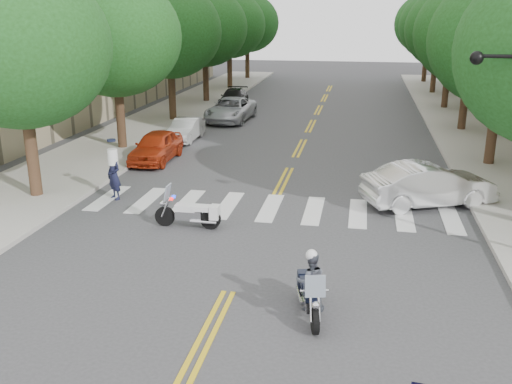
% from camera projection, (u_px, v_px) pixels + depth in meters
% --- Properties ---
extents(ground, '(140.00, 140.00, 0.00)m').
position_uv_depth(ground, '(229.00, 292.00, 14.27)').
color(ground, '#38383A').
rests_on(ground, ground).
extents(sidewalk_left, '(5.00, 60.00, 0.15)m').
position_uv_depth(sidewalk_left, '(163.00, 120.00, 36.52)').
color(sidewalk_left, '#9E9991').
rests_on(sidewalk_left, ground).
extents(sidewalk_right, '(5.00, 60.00, 0.15)m').
position_uv_depth(sidewalk_right, '(474.00, 130.00, 33.19)').
color(sidewalk_right, '#9E9991').
rests_on(sidewalk_right, ground).
extents(tree_l_0, '(6.40, 6.40, 8.45)m').
position_uv_depth(tree_l_0, '(19.00, 46.00, 19.75)').
color(tree_l_0, '#382316').
rests_on(tree_l_0, ground).
extents(tree_l_1, '(6.40, 6.40, 8.45)m').
position_uv_depth(tree_l_1, '(115.00, 36.00, 27.24)').
color(tree_l_1, '#382316').
rests_on(tree_l_1, ground).
extents(tree_l_2, '(6.40, 6.40, 8.45)m').
position_uv_depth(tree_l_2, '(169.00, 31.00, 34.74)').
color(tree_l_2, '#382316').
rests_on(tree_l_2, ground).
extents(tree_l_3, '(6.40, 6.40, 8.45)m').
position_uv_depth(tree_l_3, '(204.00, 27.00, 42.23)').
color(tree_l_3, '#382316').
rests_on(tree_l_3, ground).
extents(tree_l_4, '(6.40, 6.40, 8.45)m').
position_uv_depth(tree_l_4, '(229.00, 25.00, 49.73)').
color(tree_l_4, '#382316').
rests_on(tree_l_4, ground).
extents(tree_l_5, '(6.40, 6.40, 8.45)m').
position_uv_depth(tree_l_5, '(247.00, 23.00, 57.22)').
color(tree_l_5, '#382316').
rests_on(tree_l_5, ground).
extents(tree_r_1, '(6.40, 6.40, 8.45)m').
position_uv_depth(tree_r_1, '(504.00, 40.00, 24.16)').
color(tree_r_1, '#382316').
rests_on(tree_r_1, ground).
extents(tree_r_2, '(6.40, 6.40, 8.45)m').
position_uv_depth(tree_r_2, '(472.00, 33.00, 31.66)').
color(tree_r_2, '#382316').
rests_on(tree_r_2, ground).
extents(tree_r_3, '(6.40, 6.40, 8.45)m').
position_uv_depth(tree_r_3, '(452.00, 29.00, 39.15)').
color(tree_r_3, '#382316').
rests_on(tree_r_3, ground).
extents(tree_r_4, '(6.40, 6.40, 8.45)m').
position_uv_depth(tree_r_4, '(438.00, 26.00, 46.64)').
color(tree_r_4, '#382316').
rests_on(tree_r_4, ground).
extents(tree_r_5, '(6.40, 6.40, 8.45)m').
position_uv_depth(tree_r_5, '(428.00, 24.00, 54.14)').
color(tree_r_5, '#382316').
rests_on(tree_r_5, ground).
extents(motorcycle_police, '(0.80, 2.01, 1.65)m').
position_uv_depth(motorcycle_police, '(310.00, 286.00, 13.00)').
color(motorcycle_police, black).
rests_on(motorcycle_police, ground).
extents(motorcycle_parked, '(2.19, 0.48, 1.41)m').
position_uv_depth(motorcycle_parked, '(193.00, 213.00, 18.37)').
color(motorcycle_parked, black).
rests_on(motorcycle_parked, ground).
extents(officer_standing, '(0.80, 0.74, 1.84)m').
position_uv_depth(officer_standing, '(114.00, 175.00, 21.08)').
color(officer_standing, black).
rests_on(officer_standing, ground).
extents(convertible, '(4.97, 3.37, 1.55)m').
position_uv_depth(convertible, '(429.00, 185.00, 20.40)').
color(convertible, silver).
rests_on(convertible, ground).
extents(parked_car_a, '(1.69, 4.13, 1.40)m').
position_uv_depth(parked_car_a, '(156.00, 146.00, 26.53)').
color(parked_car_a, '#B83213').
rests_on(parked_car_a, ground).
extents(parked_car_b, '(1.26, 3.61, 1.19)m').
position_uv_depth(parked_car_b, '(185.00, 130.00, 30.80)').
color(parked_car_b, '#BEBEBE').
rests_on(parked_car_b, ground).
extents(parked_car_c, '(2.65, 5.32, 1.45)m').
position_uv_depth(parked_car_c, '(231.00, 110.00, 36.32)').
color(parked_car_c, '#B9BAC1').
rests_on(parked_car_c, ground).
extents(parked_car_d, '(2.02, 4.45, 1.27)m').
position_uv_depth(parked_car_d, '(234.00, 98.00, 41.88)').
color(parked_car_d, black).
rests_on(parked_car_d, ground).
extents(parked_car_e, '(1.75, 3.62, 1.19)m').
position_uv_depth(parked_car_e, '(237.00, 96.00, 42.83)').
color(parked_car_e, gray).
rests_on(parked_car_e, ground).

